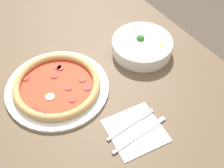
{
  "coord_description": "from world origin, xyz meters",
  "views": [
    {
      "loc": [
        0.68,
        -0.39,
        1.61
      ],
      "look_at": [
        0.1,
        0.01,
        0.79
      ],
      "focal_mm": 50.0,
      "sensor_mm": 36.0,
      "label": 1
    }
  ],
  "objects": [
    {
      "name": "dining_table",
      "position": [
        0.0,
        0.0,
        0.66
      ],
      "size": [
        1.29,
        0.86,
        0.77
      ],
      "color": "brown",
      "rests_on": "ground_plane"
    },
    {
      "name": "napkin",
      "position": [
        0.29,
        -0.03,
        0.77
      ],
      "size": [
        0.19,
        0.19,
        0.0
      ],
      "color": "white",
      "rests_on": "dining_table"
    },
    {
      "name": "bowl",
      "position": [
        0.01,
        0.21,
        0.8
      ],
      "size": [
        0.23,
        0.23,
        0.07
      ],
      "color": "white",
      "rests_on": "dining_table"
    },
    {
      "name": "pizza",
      "position": [
        0.0,
        -0.15,
        0.79
      ],
      "size": [
        0.36,
        0.36,
        0.04
      ],
      "color": "white",
      "rests_on": "dining_table"
    },
    {
      "name": "ground_plane",
      "position": [
        0.0,
        0.0,
        0.0
      ],
      "size": [
        8.0,
        8.0,
        0.0
      ],
      "primitive_type": "plane",
      "color": "#4C4238"
    },
    {
      "name": "knife",
      "position": [
        0.31,
        -0.04,
        0.78
      ],
      "size": [
        0.02,
        0.21,
        0.01
      ],
      "rotation": [
        0.0,
        0.0,
        1.62
      ],
      "color": "silver",
      "rests_on": "napkin"
    },
    {
      "name": "fork",
      "position": [
        0.26,
        -0.03,
        0.78
      ],
      "size": [
        0.02,
        0.19,
        0.0
      ],
      "rotation": [
        0.0,
        0.0,
        1.62
      ],
      "color": "silver",
      "rests_on": "napkin"
    }
  ]
}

